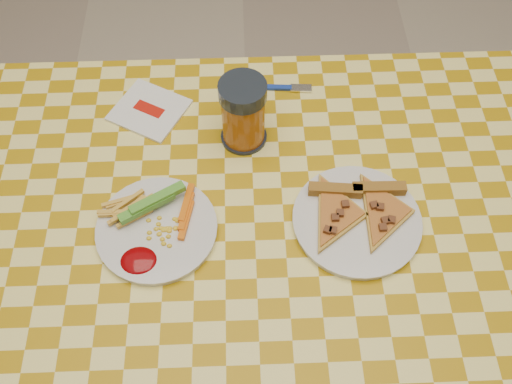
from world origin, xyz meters
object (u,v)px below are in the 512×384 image
at_px(table, 255,260).
at_px(plate_left, 157,230).
at_px(plate_right, 356,221).
at_px(drink_glass, 243,113).

height_order(table, plate_left, plate_left).
bearing_deg(table, plate_left, 172.22).
distance_m(plate_right, drink_glass, 0.28).
bearing_deg(table, plate_right, 9.03).
distance_m(plate_left, drink_glass, 0.26).
height_order(plate_left, plate_right, same).
relative_size(plate_left, plate_right, 0.93).
bearing_deg(table, drink_glass, 93.59).
distance_m(table, plate_right, 0.20).
relative_size(table, drink_glass, 8.98).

